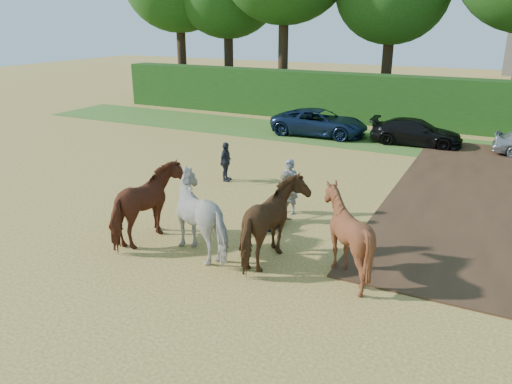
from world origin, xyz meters
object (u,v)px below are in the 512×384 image
(spectator_far, at_px, (226,162))
(plough_team, at_px, (242,218))
(parked_cars, at_px, (511,141))
(spectator_near, at_px, (286,197))

(spectator_far, xyz_separation_m, plough_team, (3.78, -5.63, 0.31))
(spectator_far, relative_size, plough_team, 0.22)
(parked_cars, bearing_deg, plough_team, -112.67)
(spectator_near, relative_size, plough_team, 0.23)
(spectator_far, distance_m, plough_team, 6.79)
(spectator_near, relative_size, spectator_far, 1.06)
(spectator_far, bearing_deg, parked_cars, -54.25)
(spectator_near, height_order, plough_team, plough_team)
(spectator_near, relative_size, parked_cars, 0.06)
(spectator_near, bearing_deg, parked_cars, -10.42)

